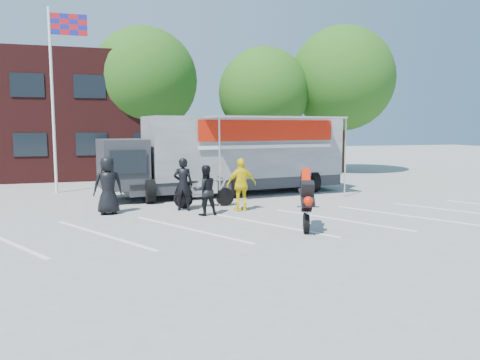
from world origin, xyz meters
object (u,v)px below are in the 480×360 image
tree_right (342,79)px  spectator_leather_b (183,184)px  tree_left (144,81)px  transporter_truck (235,194)px  parked_motorcycle (204,207)px  spectator_leather_a (108,185)px  tree_mid (264,93)px  stunt_bike_rider (304,228)px  spectator_leather_c (205,190)px  flagpole (58,77)px  spectator_hivis (241,185)px

tree_right → spectator_leather_b: bearing=-138.6°
tree_left → transporter_truck: tree_left is taller
parked_motorcycle → spectator_leather_a: spectator_leather_a is taller
tree_mid → spectator_leather_a: bearing=-130.7°
tree_right → parked_motorcycle: (-11.00, -9.99, -5.88)m
tree_mid → spectator_leather_b: size_ratio=4.15×
parked_motorcycle → stunt_bike_rider: size_ratio=1.20×
spectator_leather_b → stunt_bike_rider: bearing=147.1°
stunt_bike_rider → spectator_leather_c: (-2.29, 2.84, 0.83)m
transporter_truck → spectator_leather_b: size_ratio=5.67×
spectator_leather_a → transporter_truck: bearing=-154.6°
tree_right → spectator_leather_a: bearing=-144.1°
flagpole → tree_left: (4.24, 6.00, 0.51)m
tree_mid → spectator_leather_b: bearing=-122.0°
flagpole → transporter_truck: flagpole is taller
spectator_leather_c → spectator_hivis: spectator_hivis is taller
spectator_hivis → parked_motorcycle: bearing=-49.6°
tree_left → parked_motorcycle: (1.00, -11.49, -5.57)m
tree_mid → parked_motorcycle: tree_mid is taller
tree_right → transporter_truck: bearing=-142.0°
parked_motorcycle → transporter_truck: bearing=-36.9°
flagpole → parked_motorcycle: size_ratio=3.51×
transporter_truck → spectator_hivis: bearing=-110.3°
stunt_bike_rider → spectator_hivis: spectator_hivis is taller
tree_right → spectator_leather_c: 16.91m
tree_mid → spectator_leather_c: size_ratio=4.62×
tree_left → parked_motorcycle: 12.80m
tree_right → parked_motorcycle: size_ratio=4.00×
stunt_bike_rider → spectator_leather_b: (-2.84, 3.89, 0.93)m
tree_right → stunt_bike_rider: size_ratio=4.80×
parked_motorcycle → tree_right: bearing=-50.5°
parked_motorcycle → spectator_leather_a: 3.55m
flagpole → stunt_bike_rider: 13.23m
spectator_leather_c → spectator_hivis: 1.45m
spectator_leather_a → spectator_leather_c: size_ratio=1.17×
spectator_leather_b → spectator_leather_c: size_ratio=1.11×
stunt_bike_rider → transporter_truck: bearing=109.3°
tree_right → spectator_hivis: bearing=-131.8°
parked_motorcycle → spectator_leather_c: bearing=165.8°
tree_mid → stunt_bike_rider: size_ratio=4.04×
parked_motorcycle → spectator_leather_a: (-3.38, -0.43, 0.97)m
tree_left → spectator_hivis: (2.08, -12.61, -4.65)m
flagpole → spectator_leather_a: flagpole is taller
flagpole → stunt_bike_rider: bearing=-53.8°
flagpole → spectator_leather_c: size_ratio=4.81×
tree_mid → spectator_hivis: tree_mid is taller
parked_motorcycle → stunt_bike_rider: 4.80m
flagpole → tree_mid: flagpole is taller
tree_mid → spectator_hivis: (-4.92, -11.61, -4.02)m
tree_right → spectator_leather_b: size_ratio=4.93×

